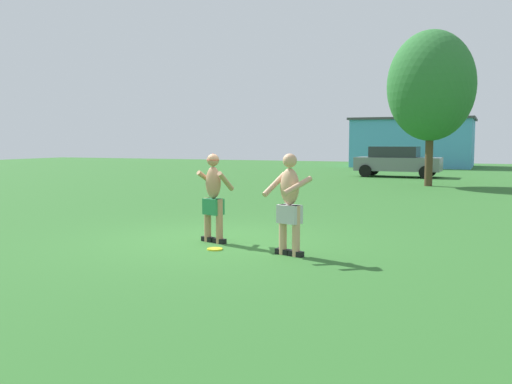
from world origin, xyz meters
TOP-DOWN VIEW (x-y plane):
  - ground_plane at (0.00, 0.00)m, footprint 80.00×80.00m
  - player_near at (1.75, -0.74)m, footprint 0.78×0.67m
  - player_in_green at (0.07, -0.18)m, footprint 0.63×0.65m
  - frisbee at (0.41, -0.80)m, footprint 0.27×0.27m
  - car_gray_mid_lot at (0.21, 20.27)m, footprint 4.34×2.10m
  - outbuilding_behind_lot at (-0.53, 32.65)m, footprint 8.40×6.69m
  - tree_right_field at (2.35, 14.80)m, footprint 3.55×3.55m

SIDE VIEW (x-z plane):
  - ground_plane at x=0.00m, z-range 0.00..0.00m
  - frisbee at x=0.41m, z-range 0.00..0.03m
  - car_gray_mid_lot at x=0.21m, z-range 0.03..1.61m
  - player_near at x=1.75m, z-range 0.05..1.72m
  - player_in_green at x=0.07m, z-range 0.07..1.73m
  - outbuilding_behind_lot at x=-0.53m, z-range 0.01..3.50m
  - tree_right_field at x=2.35m, z-range 0.92..7.31m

